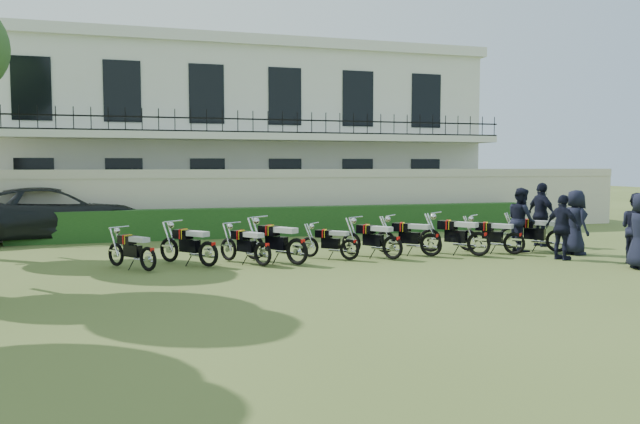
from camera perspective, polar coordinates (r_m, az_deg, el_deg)
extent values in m
plane|color=#435522|center=(14.55, 0.14, -5.38)|extent=(100.00, 100.00, 0.00)
cube|color=beige|center=(22.17, -5.78, 0.54)|extent=(30.00, 0.30, 2.00)
cube|color=beige|center=(22.13, -5.80, 3.52)|extent=(30.00, 0.35, 0.30)
cube|color=#174217|center=(21.64, -2.77, -0.86)|extent=(18.00, 0.60, 1.00)
cube|color=silver|center=(28.06, -8.11, 6.42)|extent=(20.00, 8.00, 7.00)
cube|color=silver|center=(28.44, -8.20, 13.89)|extent=(20.40, 8.40, 0.40)
cube|color=silver|center=(23.43, -6.42, 6.86)|extent=(20.00, 1.40, 0.25)
cube|color=black|center=(22.82, -6.15, 8.44)|extent=(20.00, 0.05, 0.05)
cube|color=black|center=(22.79, -6.14, 7.31)|extent=(20.00, 0.05, 0.05)
cube|color=black|center=(24.02, -24.62, 1.90)|extent=(1.30, 0.12, 2.20)
cube|color=black|center=(24.15, -24.88, 10.22)|extent=(1.30, 0.12, 2.20)
cube|color=black|center=(23.78, -17.44, 2.07)|extent=(1.30, 0.12, 2.20)
cube|color=black|center=(23.91, -17.63, 10.48)|extent=(1.30, 0.12, 2.20)
cube|color=black|center=(23.92, -10.23, 2.21)|extent=(1.30, 0.12, 2.20)
cube|color=black|center=(24.05, -10.34, 10.57)|extent=(1.30, 0.12, 2.20)
cube|color=black|center=(24.43, -3.21, 2.31)|extent=(1.30, 0.12, 2.20)
cube|color=black|center=(24.55, -3.25, 10.50)|extent=(1.30, 0.12, 2.20)
cube|color=black|center=(25.28, 3.42, 2.38)|extent=(1.30, 0.12, 2.20)
cube|color=black|center=(25.41, 3.46, 10.29)|extent=(1.30, 0.12, 2.20)
cube|color=black|center=(26.46, 9.55, 2.41)|extent=(1.30, 0.12, 2.20)
cube|color=black|center=(26.57, 9.65, 9.98)|extent=(1.30, 0.12, 2.20)
torus|color=black|center=(14.36, -13.96, -4.51)|extent=(0.41, 0.50, 0.57)
torus|color=black|center=(15.30, -16.84, -4.03)|extent=(0.41, 0.50, 0.57)
cube|color=black|center=(14.77, -15.35, -3.75)|extent=(0.44, 0.51, 0.28)
cube|color=black|center=(14.90, -15.87, -2.71)|extent=(0.44, 0.48, 0.20)
cube|color=red|center=(14.90, -15.87, -2.68)|extent=(0.20, 0.25, 0.21)
cube|color=yellow|center=(14.86, -15.74, -2.69)|extent=(0.18, 0.24, 0.21)
cube|color=#B3B3B3|center=(14.53, -14.76, -2.72)|extent=(0.48, 0.54, 0.11)
cylinder|color=silver|center=(15.11, -16.58, -1.57)|extent=(0.46, 0.36, 0.03)
torus|color=black|center=(14.69, -8.30, -4.13)|extent=(0.47, 0.53, 0.62)
torus|color=black|center=(15.58, -11.95, -3.69)|extent=(0.47, 0.53, 0.62)
cube|color=black|center=(15.07, -10.04, -3.35)|extent=(0.50, 0.54, 0.30)
cube|color=black|center=(15.20, -10.70, -2.26)|extent=(0.50, 0.52, 0.22)
cube|color=red|center=(15.20, -10.70, -2.22)|extent=(0.21, 0.28, 0.23)
cube|color=yellow|center=(15.16, -10.53, -2.24)|extent=(0.18, 0.26, 0.23)
cube|color=#B3B3B3|center=(14.85, -9.29, -2.24)|extent=(0.55, 0.58, 0.12)
cylinder|color=silver|center=(15.39, -11.59, -1.05)|extent=(0.48, 0.42, 0.03)
torus|color=black|center=(14.66, -3.57, -4.18)|extent=(0.39, 0.54, 0.58)
torus|color=black|center=(15.54, -6.86, -3.72)|extent=(0.39, 0.54, 0.58)
cube|color=black|center=(15.04, -5.14, -3.42)|extent=(0.43, 0.53, 0.29)
cube|color=black|center=(15.16, -5.73, -2.38)|extent=(0.44, 0.50, 0.21)
cube|color=red|center=(15.16, -5.73, -2.34)|extent=(0.22, 0.25, 0.22)
cube|color=yellow|center=(15.12, -5.58, -2.36)|extent=(0.19, 0.23, 0.22)
cube|color=#B3B3B3|center=(14.82, -4.45, -2.38)|extent=(0.48, 0.57, 0.11)
cylinder|color=silver|center=(15.36, -6.52, -1.23)|extent=(0.50, 0.34, 0.03)
torus|color=black|center=(14.71, 0.03, -3.99)|extent=(0.47, 0.59, 0.66)
torus|color=black|center=(15.59, -4.14, -3.53)|extent=(0.47, 0.59, 0.66)
cube|color=black|center=(15.08, -1.96, -3.16)|extent=(0.51, 0.60, 0.33)
cube|color=black|center=(15.21, -2.69, -1.98)|extent=(0.52, 0.56, 0.24)
cube|color=red|center=(15.21, -2.69, -1.94)|extent=(0.23, 0.29, 0.25)
cube|color=yellow|center=(15.16, -2.50, -1.96)|extent=(0.21, 0.27, 0.25)
cube|color=#B3B3B3|center=(14.86, -1.08, -1.96)|extent=(0.57, 0.64, 0.13)
cylinder|color=silver|center=(15.40, -3.69, -0.69)|extent=(0.54, 0.41, 0.03)
torus|color=black|center=(15.75, 4.64, -3.67)|extent=(0.45, 0.43, 0.54)
torus|color=black|center=(16.21, 0.85, -3.43)|extent=(0.45, 0.43, 0.54)
cube|color=black|center=(15.94, 2.86, -3.08)|extent=(0.47, 0.45, 0.27)
cube|color=black|center=(15.99, 2.19, -2.19)|extent=(0.45, 0.44, 0.20)
cube|color=red|center=(15.99, 2.19, -2.16)|extent=(0.16, 0.25, 0.20)
cube|color=yellow|center=(15.97, 2.37, -2.17)|extent=(0.13, 0.24, 0.20)
cube|color=#B3B3B3|center=(15.81, 3.66, -2.14)|extent=(0.50, 0.49, 0.11)
cylinder|color=silver|center=(16.08, 1.28, -1.20)|extent=(0.38, 0.41, 0.03)
torus|color=black|center=(15.82, 8.66, -3.53)|extent=(0.42, 0.56, 0.61)
torus|color=black|center=(16.52, 4.72, -3.17)|extent=(0.42, 0.56, 0.61)
cube|color=black|center=(16.11, 6.80, -2.83)|extent=(0.46, 0.56, 0.30)
cube|color=black|center=(16.21, 6.12, -1.82)|extent=(0.47, 0.52, 0.22)
cube|color=red|center=(16.21, 6.12, -1.78)|extent=(0.22, 0.27, 0.23)
cube|color=yellow|center=(16.17, 6.30, -1.79)|extent=(0.20, 0.25, 0.23)
cube|color=#B3B3B3|center=(15.94, 7.64, -1.79)|extent=(0.51, 0.59, 0.12)
cylinder|color=silver|center=(16.35, 5.18, -0.69)|extent=(0.52, 0.37, 0.03)
torus|color=black|center=(16.63, 12.26, -3.19)|extent=(0.50, 0.51, 0.62)
torus|color=black|center=(17.07, 8.01, -2.94)|extent=(0.50, 0.51, 0.62)
cube|color=black|center=(16.80, 10.28, -2.56)|extent=(0.52, 0.53, 0.31)
cube|color=black|center=(16.85, 9.54, -1.59)|extent=(0.51, 0.52, 0.22)
cube|color=red|center=(16.85, 9.54, -1.55)|extent=(0.20, 0.28, 0.23)
cube|color=yellow|center=(16.83, 9.74, -1.56)|extent=(0.17, 0.27, 0.23)
cube|color=#B3B3B3|center=(16.68, 11.19, -1.53)|extent=(0.56, 0.57, 0.12)
cylinder|color=silver|center=(16.94, 8.52, -0.50)|extent=(0.46, 0.45, 0.03)
torus|color=black|center=(16.89, 16.53, -3.09)|extent=(0.48, 0.58, 0.66)
torus|color=black|center=(17.39, 12.15, -2.80)|extent=(0.48, 0.58, 0.66)
cube|color=black|center=(17.09, 14.49, -2.42)|extent=(0.52, 0.59, 0.32)
cube|color=black|center=(17.15, 13.73, -1.40)|extent=(0.52, 0.56, 0.24)
cube|color=red|center=(17.15, 13.73, -1.36)|extent=(0.23, 0.29, 0.25)
cube|color=yellow|center=(17.13, 13.93, -1.38)|extent=(0.20, 0.28, 0.25)
cube|color=#B3B3B3|center=(16.95, 15.43, -1.35)|extent=(0.57, 0.63, 0.13)
cylinder|color=silver|center=(17.25, 12.68, -0.27)|extent=(0.53, 0.42, 0.03)
torus|color=black|center=(17.59, 19.35, -2.96)|extent=(0.46, 0.52, 0.60)
torus|color=black|center=(17.92, 15.33, -2.74)|extent=(0.46, 0.52, 0.60)
cube|color=black|center=(17.71, 17.49, -2.38)|extent=(0.49, 0.53, 0.30)
cube|color=black|center=(17.74, 16.80, -1.48)|extent=(0.49, 0.51, 0.22)
cube|color=red|center=(17.74, 16.80, -1.45)|extent=(0.20, 0.27, 0.23)
cube|color=yellow|center=(17.73, 16.98, -1.46)|extent=(0.17, 0.26, 0.23)
cube|color=#B3B3B3|center=(17.61, 18.35, -1.43)|extent=(0.54, 0.57, 0.12)
cylinder|color=silver|center=(17.80, 15.84, -0.48)|extent=(0.47, 0.41, 0.03)
torus|color=black|center=(18.40, 22.87, -2.70)|extent=(0.45, 0.57, 0.63)
torus|color=black|center=(18.78, 18.87, -2.45)|extent=(0.45, 0.57, 0.63)
cube|color=black|center=(18.55, 21.01, -2.11)|extent=(0.49, 0.57, 0.31)
cube|color=black|center=(18.59, 20.33, -1.21)|extent=(0.49, 0.54, 0.23)
cube|color=red|center=(18.59, 20.33, -1.17)|extent=(0.23, 0.28, 0.24)
cube|color=yellow|center=(18.57, 20.52, -1.18)|extent=(0.20, 0.26, 0.24)
cube|color=#B3B3B3|center=(18.44, 21.88, -1.16)|extent=(0.54, 0.61, 0.12)
cylinder|color=silver|center=(18.66, 19.38, -0.20)|extent=(0.52, 0.39, 0.03)
imported|color=black|center=(22.18, -23.25, -0.11)|extent=(6.70, 3.94, 1.75)
imported|color=black|center=(17.32, 26.96, -1.34)|extent=(0.70, 0.88, 1.77)
imported|color=black|center=(17.25, 21.31, -1.32)|extent=(0.67, 1.07, 1.69)
imported|color=black|center=(18.41, 22.31, -0.88)|extent=(0.62, 0.90, 1.77)
imported|color=black|center=(18.48, 17.93, -0.68)|extent=(0.86, 1.01, 1.82)
imported|color=black|center=(19.93, 19.58, -0.22)|extent=(0.56, 1.16, 1.92)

